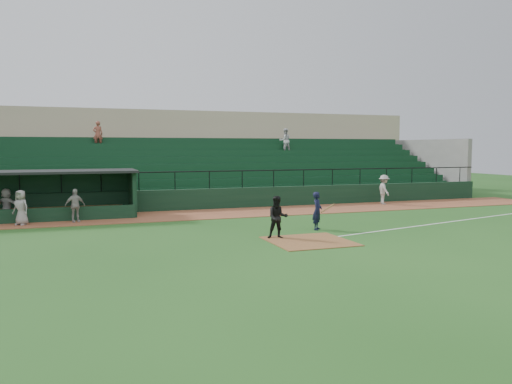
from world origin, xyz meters
name	(u,v)px	position (x,y,z in m)	size (l,w,h in m)	color
ground	(298,237)	(0.00, 0.00, 0.00)	(90.00, 90.00, 0.00)	#204F19
warning_track	(237,213)	(0.00, 8.00, 0.01)	(40.00, 4.00, 0.03)	brown
home_plate_dirt	(309,241)	(0.00, -1.00, 0.01)	(3.00, 3.00, 0.03)	brown
foul_line	(442,223)	(8.00, 1.20, 0.01)	(18.00, 0.09, 0.01)	white
stadium_structure	(201,166)	(0.00, 16.46, 2.30)	(38.00, 13.08, 6.40)	black
dugout	(46,192)	(-9.75, 9.56, 1.33)	(8.90, 3.20, 2.42)	black
batter_at_plate	(317,211)	(1.54, 1.42, 0.83)	(1.14, 0.73, 1.66)	black
umpire	(278,217)	(-0.89, 0.01, 0.84)	(0.82, 0.64, 1.68)	black
runner	(384,190)	(9.87, 8.77, 0.95)	(1.19, 0.68, 1.84)	#A19D97
dugout_player_a	(75,205)	(-8.36, 7.20, 0.82)	(0.93, 0.39, 1.59)	#9E9994
dugout_player_b	(21,208)	(-10.69, 7.07, 0.83)	(0.78, 0.51, 1.60)	gray
dugout_player_c	(7,205)	(-11.46, 8.69, 0.82)	(1.47, 0.47, 1.58)	#9E9994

